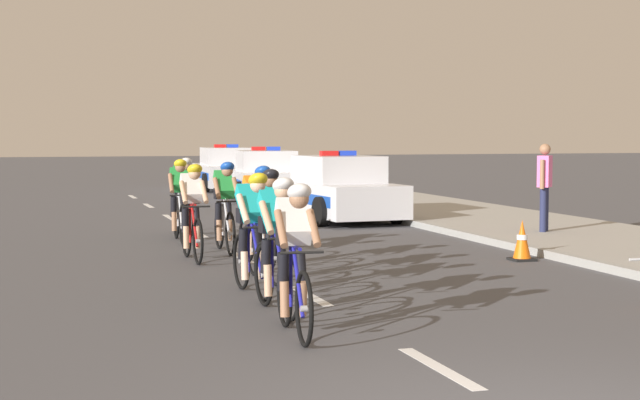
{
  "coord_description": "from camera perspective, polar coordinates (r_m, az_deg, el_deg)",
  "views": [
    {
      "loc": [
        -3.42,
        -5.73,
        2.01
      ],
      "look_at": [
        0.48,
        7.3,
        1.1
      ],
      "focal_mm": 56.85,
      "sensor_mm": 36.0,
      "label": 1
    }
  ],
  "objects": [
    {
      "name": "police_car_second",
      "position": [
        29.82,
        -3.09,
        1.27
      ],
      "size": [
        2.31,
        4.55,
        1.59
      ],
      "color": "silver",
      "rests_on": "ground"
    },
    {
      "name": "police_car_third",
      "position": [
        35.58,
        -5.32,
        1.67
      ],
      "size": [
        2.12,
        4.46,
        1.59
      ],
      "color": "silver",
      "rests_on": "ground"
    },
    {
      "name": "cyclist_fifth",
      "position": [
        15.02,
        -3.56,
        -0.85
      ],
      "size": [
        0.45,
        1.72,
        1.56
      ],
      "color": "black",
      "rests_on": "ground"
    },
    {
      "name": "cyclist_sixth",
      "position": [
        15.9,
        -7.22,
        -0.62
      ],
      "size": [
        0.42,
        1.72,
        1.56
      ],
      "color": "black",
      "rests_on": "ground"
    },
    {
      "name": "cyclist_third",
      "position": [
        12.46,
        -3.83,
        -1.82
      ],
      "size": [
        0.43,
        1.72,
        1.56
      ],
      "color": "black",
      "rests_on": "ground"
    },
    {
      "name": "cyclist_seventh",
      "position": [
        16.98,
        -5.39,
        -0.32
      ],
      "size": [
        0.42,
        1.72,
        1.56
      ],
      "color": "black",
      "rests_on": "ground"
    },
    {
      "name": "cyclist_second",
      "position": [
        11.19,
        -2.47,
        -2.45
      ],
      "size": [
        0.42,
        1.72,
        1.56
      ],
      "color": "black",
      "rests_on": "ground"
    },
    {
      "name": "spectator_back",
      "position": [
        19.74,
        12.53,
        1.05
      ],
      "size": [
        0.4,
        0.44,
        1.68
      ],
      "color": "#23284C",
      "rests_on": "sidewalk_slab"
    },
    {
      "name": "cyclist_ninth",
      "position": [
        19.73,
        -7.71,
        0.24
      ],
      "size": [
        0.44,
        1.72,
        1.56
      ],
      "color": "black",
      "rests_on": "ground"
    },
    {
      "name": "cyclist_eighth",
      "position": [
        18.76,
        -7.94,
        0.05
      ],
      "size": [
        0.43,
        1.72,
        1.56
      ],
      "color": "black",
      "rests_on": "ground"
    },
    {
      "name": "cyclist_lead",
      "position": [
        9.92,
        -1.47,
        -3.26
      ],
      "size": [
        0.44,
        1.72,
        1.56
      ],
      "color": "black",
      "rests_on": "ground"
    },
    {
      "name": "cyclist_fourth",
      "position": [
        13.67,
        -3.13,
        -1.31
      ],
      "size": [
        0.43,
        1.72,
        1.56
      ],
      "color": "black",
      "rests_on": "ground"
    },
    {
      "name": "sidewalk_slab",
      "position": [
        22.23,
        10.3,
        -1.27
      ],
      "size": [
        4.02,
        60.0,
        0.12
      ],
      "primitive_type": "cube",
      "color": "#A3A099",
      "rests_on": "ground"
    },
    {
      "name": "police_car_nearest",
      "position": [
        23.16,
        0.94,
        0.54
      ],
      "size": [
        2.24,
        4.52,
        1.59
      ],
      "color": "silver",
      "rests_on": "ground"
    },
    {
      "name": "kerb_edge",
      "position": [
        21.42,
        5.69,
        -1.4
      ],
      "size": [
        0.16,
        60.0,
        0.13
      ],
      "primitive_type": "cube",
      "color": "#9E9E99",
      "rests_on": "ground"
    },
    {
      "name": "traffic_cone_near",
      "position": [
        16.19,
        11.31,
        -2.27
      ],
      "size": [
        0.36,
        0.36,
        0.64
      ],
      "color": "black",
      "rests_on": "ground"
    },
    {
      "name": "lane_markings_centre",
      "position": [
        18.31,
        -5.79,
        -2.48
      ],
      "size": [
        0.14,
        29.6,
        0.01
      ],
      "color": "white",
      "rests_on": "ground"
    }
  ]
}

